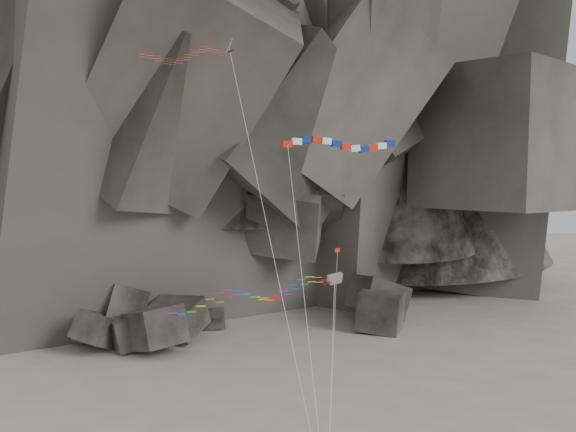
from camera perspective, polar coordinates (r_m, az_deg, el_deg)
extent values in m
cube|color=#47423F|center=(82.53, -11.72, -10.25)|extent=(8.44, 9.06, 6.40)
cube|color=#47423F|center=(84.50, -16.74, -10.39)|extent=(6.45, 6.76, 5.97)
cube|color=#47423F|center=(92.48, -6.58, -9.39)|extent=(3.52, 3.57, 3.02)
cube|color=#47423F|center=(87.56, -10.06, -9.61)|extent=(9.82, 9.64, 5.89)
cube|color=#47423F|center=(84.43, -13.66, -10.20)|extent=(6.39, 5.20, 4.88)
cube|color=#47423F|center=(91.51, 8.23, -8.46)|extent=(8.18, 8.04, 5.74)
cube|color=#47423F|center=(96.20, 7.96, -7.92)|extent=(8.61, 8.18, 7.55)
cube|color=#47423F|center=(88.49, -17.26, -9.73)|extent=(4.46, 4.59, 5.00)
cube|color=#47423F|center=(90.41, -14.27, -8.61)|extent=(6.85, 6.91, 7.82)
cylinder|color=silver|center=(47.63, -1.43, -3.02)|extent=(4.11, 15.96, 31.94)
cube|color=red|center=(54.45, -0.09, 6.41)|extent=(0.84, 0.58, 0.55)
cube|color=white|center=(54.66, 0.78, 6.64)|extent=(0.88, 0.58, 0.61)
cube|color=navy|center=(54.83, 1.67, 6.79)|extent=(0.91, 0.59, 0.65)
cube|color=red|center=(54.98, 2.55, 6.80)|extent=(0.91, 0.59, 0.65)
cube|color=white|center=(55.14, 3.43, 6.67)|extent=(0.89, 0.59, 0.62)
cube|color=navy|center=(55.33, 4.29, 6.43)|extent=(0.85, 0.58, 0.56)
cube|color=red|center=(55.57, 5.14, 6.18)|extent=(0.87, 0.58, 0.59)
cube|color=white|center=(55.89, 5.96, 6.00)|extent=(0.90, 0.59, 0.64)
cube|color=navy|center=(56.26, 6.75, 5.93)|extent=(0.91, 0.59, 0.65)
cube|color=red|center=(56.68, 7.52, 6.01)|extent=(0.90, 0.59, 0.63)
cube|color=white|center=(57.12, 8.27, 6.19)|extent=(0.86, 0.58, 0.58)
cube|color=navy|center=(57.56, 9.03, 6.40)|extent=(0.87, 0.58, 0.58)
cylinder|color=silver|center=(48.25, 1.50, -7.75)|extent=(0.66, 14.66, 23.94)
cube|color=#E0B50C|center=(54.00, 4.18, -5.47)|extent=(1.44, 0.89, 0.80)
cube|color=#0CB219|center=(53.87, 4.24, -5.82)|extent=(1.20, 0.69, 0.55)
cylinder|color=silver|center=(49.27, 3.88, -14.23)|extent=(4.24, 12.54, 12.81)
cube|color=red|center=(58.36, 4.42, -3.05)|extent=(0.54, 0.29, 0.37)
cube|color=navy|center=(58.31, 4.24, -3.05)|extent=(0.21, 0.13, 0.38)
cylinder|color=silver|center=(51.24, 4.03, -12.49)|extent=(5.81, 16.94, 14.44)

